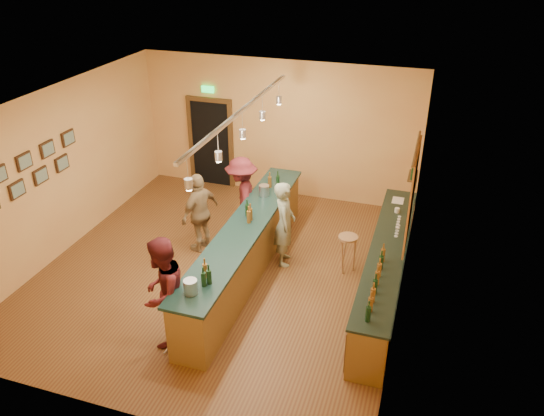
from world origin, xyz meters
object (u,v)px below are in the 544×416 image
(tasting_bar, at_px, (246,246))
(bartender, at_px, (285,224))
(customer_a, at_px, (163,292))
(customer_b, at_px, (200,212))
(back_counter, at_px, (386,270))
(bar_stool, at_px, (348,243))
(customer_c, at_px, (242,198))

(tasting_bar, distance_m, bartender, 0.85)
(customer_a, xyz_separation_m, customer_b, (-0.60, 2.61, -0.09))
(tasting_bar, bearing_deg, customer_a, -105.06)
(back_counter, bearing_deg, customer_a, -143.94)
(customer_a, bearing_deg, bartender, 156.92)
(back_counter, distance_m, tasting_bar, 2.51)
(back_counter, bearing_deg, bar_stool, 146.28)
(back_counter, distance_m, customer_c, 3.27)
(back_counter, relative_size, customer_c, 2.62)
(customer_a, bearing_deg, back_counter, 125.54)
(bartender, relative_size, bar_stool, 2.27)
(back_counter, relative_size, tasting_bar, 0.89)
(bar_stool, bearing_deg, back_counter, -33.72)
(bar_stool, bearing_deg, customer_c, 165.32)
(tasting_bar, bearing_deg, bar_stool, 21.56)
(customer_a, relative_size, bar_stool, 2.45)
(customer_c, bearing_deg, customer_b, -57.38)
(back_counter, bearing_deg, bartender, 167.61)
(customer_a, bearing_deg, bar_stool, 139.46)
(customer_c, bearing_deg, back_counter, 52.68)
(tasting_bar, height_order, customer_c, customer_c)
(customer_a, bearing_deg, customer_c, 179.48)
(customer_b, bearing_deg, customer_c, 158.49)
(customer_b, height_order, customer_c, customer_c)
(back_counter, height_order, bartender, bartender)
(bartender, distance_m, customer_a, 2.87)
(tasting_bar, height_order, bartender, bartender)
(back_counter, bearing_deg, tasting_bar, -175.86)
(back_counter, xyz_separation_m, customer_b, (-3.65, 0.39, 0.33))
(back_counter, height_order, tasting_bar, tasting_bar)
(back_counter, bearing_deg, customer_b, 173.85)
(customer_a, relative_size, customer_b, 1.11)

